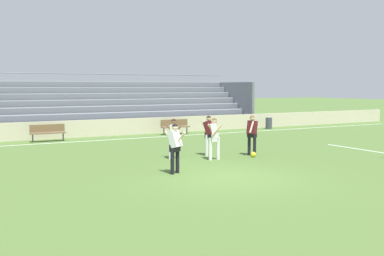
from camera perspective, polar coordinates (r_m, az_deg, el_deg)
The scene contains 14 objects.
ground_plane at distance 14.24m, azimuth 4.49°, elevation -6.37°, with size 160.00×160.00×0.00m, color #4C6B30.
field_line_sideline at distance 24.60m, azimuth -10.28°, elevation -1.48°, with size 44.00×0.12×0.01m, color white.
field_line_penalty_mark at distance 21.76m, azimuth 21.31°, elevation -2.65°, with size 0.12×4.40×0.01m, color white.
sideline_wall at distance 26.39m, azimuth -11.62°, elevation 0.02°, with size 48.00×0.16×0.99m, color beige.
bleacher_stand at distance 29.97m, azimuth -9.21°, elevation 2.98°, with size 18.61×4.91×3.81m.
bench_near_bin at distance 24.59m, azimuth -18.10°, elevation -0.39°, with size 1.80×0.40×0.90m.
bench_far_left at distance 26.96m, azimuth -2.21°, elevation 0.35°, with size 1.80×0.40×0.90m.
trash_bin at distance 30.86m, azimuth 9.87°, elevation 0.61°, with size 0.44×0.44×0.78m, color #3D424C.
player_dark_wide_left at distance 18.71m, azimuth 7.75°, elevation -0.46°, with size 0.57×0.47×1.70m.
player_white_wide_right at distance 17.47m, azimuth 2.89°, elevation -0.89°, with size 0.50×0.67×1.67m.
player_dark_on_ball at distance 18.54m, azimuth 2.17°, elevation -0.50°, with size 0.53×0.63×1.68m.
player_white_deep_cover at distance 17.72m, azimuth -2.35°, elevation -0.93°, with size 0.48×0.72×1.61m.
player_white_pressing_high at distance 14.66m, azimuth -2.22°, elevation -2.08°, with size 0.52×0.72×1.67m.
soccer_ball at distance 18.39m, azimuth 7.91°, elevation -3.40°, with size 0.22×0.22×0.22m, color yellow.
Camera 1 is at (-7.60, -11.69, 2.88)m, focal length 41.38 mm.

